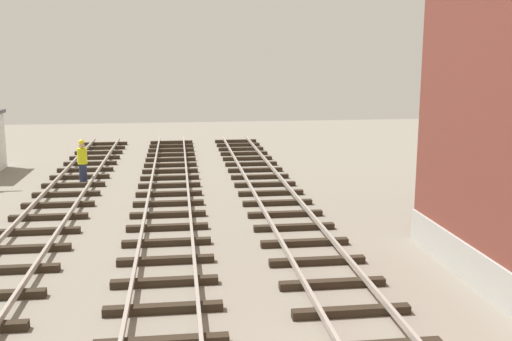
# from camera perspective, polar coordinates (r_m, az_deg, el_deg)

# --- Properties ---
(track_worker_foreground) EXTENTS (0.40, 0.40, 1.87)m
(track_worker_foreground) POSITION_cam_1_polar(r_m,az_deg,el_deg) (25.80, -16.17, 0.79)
(track_worker_foreground) COLOR #262D4C
(track_worker_foreground) RESTS_ON ground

